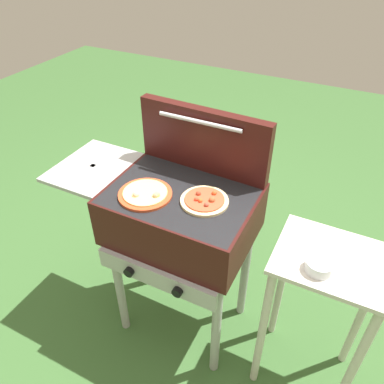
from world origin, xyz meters
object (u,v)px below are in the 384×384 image
at_px(prep_table, 321,297).
at_px(topping_bowl_near, 319,266).
at_px(pizza_cheese, 145,194).
at_px(pizza_pepperoni, 205,200).
at_px(grill, 179,217).

xyz_separation_m(prep_table, topping_bowl_near, (-0.04, -0.09, 0.26)).
bearing_deg(topping_bowl_near, pizza_cheese, -180.00).
bearing_deg(prep_table, pizza_pepperoni, -178.40).
relative_size(grill, prep_table, 1.19).
bearing_deg(topping_bowl_near, grill, 172.45).
height_order(pizza_pepperoni, topping_bowl_near, pizza_pepperoni).
relative_size(pizza_cheese, prep_table, 0.29).
bearing_deg(pizza_pepperoni, prep_table, 1.60).
distance_m(grill, topping_bowl_near, 0.64).
xyz_separation_m(pizza_pepperoni, topping_bowl_near, (0.50, -0.07, -0.08)).
bearing_deg(grill, pizza_pepperoni, -4.74).
xyz_separation_m(grill, pizza_pepperoni, (0.13, -0.01, 0.15)).
height_order(grill, pizza_cheese, pizza_cheese).
xyz_separation_m(grill, prep_table, (0.67, 0.00, -0.19)).
bearing_deg(topping_bowl_near, pizza_pepperoni, 171.73).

